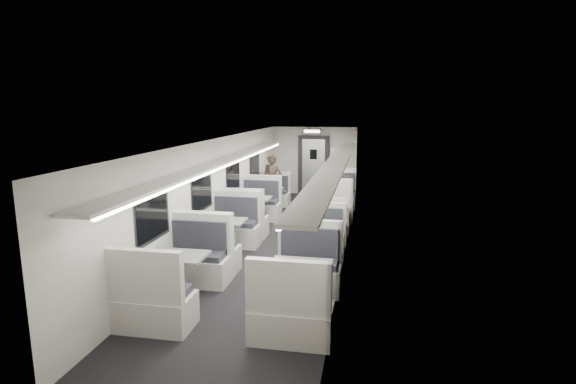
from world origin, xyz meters
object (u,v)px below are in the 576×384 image
at_px(vestibule_door, 314,166).
at_px(exit_sign, 312,131).
at_px(booth_left_a, 269,199).
at_px(booth_left_d, 177,278).
at_px(booth_right_a, 335,200).
at_px(booth_right_b, 329,217).
at_px(booth_left_c, 223,238).
at_px(passenger, 272,182).
at_px(booth_left_b, 253,212).
at_px(booth_right_d, 301,288).
at_px(booth_right_c, 319,245).

height_order(vestibule_door, exit_sign, exit_sign).
bearing_deg(booth_left_a, vestibule_door, 70.15).
height_order(booth_left_d, booth_right_a, booth_left_d).
distance_m(booth_right_b, vestibule_door, 4.78).
height_order(booth_left_c, vestibule_door, vestibule_door).
bearing_deg(passenger, booth_left_b, -83.36).
bearing_deg(booth_left_c, vestibule_door, 82.00).
relative_size(booth_left_c, booth_left_d, 0.99).
distance_m(booth_left_d, booth_right_a, 6.84).
bearing_deg(vestibule_door, booth_right_a, -70.55).
relative_size(booth_left_b, booth_right_d, 1.01).
distance_m(booth_left_d, vestibule_door, 9.44).
distance_m(booth_left_c, booth_right_c, 2.01).
bearing_deg(booth_left_c, booth_right_b, 51.24).
xyz_separation_m(booth_left_c, passenger, (0.06, 4.52, 0.45)).
bearing_deg(booth_left_d, booth_right_b, 67.15).
distance_m(booth_right_a, booth_right_c, 4.15).
bearing_deg(vestibule_door, booth_right_d, -83.91).
bearing_deg(vestibule_door, booth_left_a, -109.85).
bearing_deg(booth_right_a, booth_left_c, -115.03).
xyz_separation_m(booth_left_a, booth_right_c, (2.00, -4.22, -0.01)).
xyz_separation_m(booth_right_b, booth_right_c, (0.00, -2.36, 0.00)).
height_order(booth_left_b, exit_sign, exit_sign).
relative_size(booth_left_b, booth_right_a, 1.00).
distance_m(booth_left_a, booth_left_c, 4.35).
bearing_deg(booth_right_c, vestibule_door, 98.15).
distance_m(booth_right_b, passenger, 2.86).
xyz_separation_m(booth_left_c, booth_left_d, (0.00, -2.25, 0.00)).
distance_m(booth_left_c, passenger, 4.55).
xyz_separation_m(booth_left_a, booth_left_d, (0.00, -6.60, 0.06)).
height_order(booth_right_c, booth_right_d, booth_right_d).
relative_size(booth_left_a, booth_left_c, 0.86).
bearing_deg(exit_sign, booth_left_d, -96.42).
xyz_separation_m(booth_left_d, booth_right_d, (2.00, -0.00, -0.01)).
bearing_deg(exit_sign, vestibule_door, 90.00).
distance_m(booth_left_b, booth_right_c, 3.04).
height_order(booth_left_d, booth_right_b, booth_left_d).
bearing_deg(vestibule_door, booth_right_c, -81.85).
relative_size(vestibule_door, exit_sign, 3.39).
height_order(booth_right_b, vestibule_door, vestibule_door).
distance_m(booth_left_b, booth_right_b, 2.00).
relative_size(booth_left_b, exit_sign, 3.68).
relative_size(booth_left_a, booth_right_d, 0.88).
relative_size(booth_left_b, booth_left_c, 0.99).
bearing_deg(booth_right_b, booth_left_c, -128.76).
bearing_deg(passenger, booth_left_a, -99.82).
bearing_deg(exit_sign, booth_left_a, -113.67).
height_order(booth_left_d, exit_sign, exit_sign).
relative_size(booth_left_a, booth_left_d, 0.86).
bearing_deg(booth_left_a, booth_left_c, -90.00).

